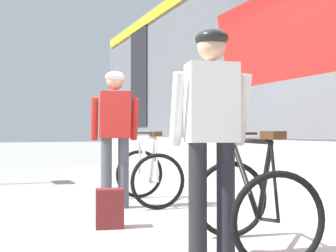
{
  "coord_description": "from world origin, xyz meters",
  "views": [
    {
      "loc": [
        -1.55,
        -3.99,
        0.98
      ],
      "look_at": [
        0.46,
        0.82,
        1.05
      ],
      "focal_mm": 46.96,
      "sensor_mm": 36.0,
      "label": 1
    }
  ],
  "objects_px": {
    "bicycle_near_white": "(148,174)",
    "water_bottle_near_the_bikes": "(220,215)",
    "cyclist_far_in_white": "(212,122)",
    "bicycle_far_black": "(251,203)",
    "backpack_on_platform": "(110,208)",
    "cyclist_near_in_red": "(115,126)"
  },
  "relations": [
    {
      "from": "bicycle_far_black",
      "to": "water_bottle_near_the_bikes",
      "type": "relative_size",
      "value": 5.2
    },
    {
      "from": "cyclist_far_in_white",
      "to": "bicycle_near_white",
      "type": "relative_size",
      "value": 1.55
    },
    {
      "from": "bicycle_near_white",
      "to": "water_bottle_near_the_bikes",
      "type": "distance_m",
      "value": 1.69
    },
    {
      "from": "cyclist_near_in_red",
      "to": "bicycle_far_black",
      "type": "xyz_separation_m",
      "value": [
        0.45,
        -2.45,
        -0.65
      ]
    },
    {
      "from": "backpack_on_platform",
      "to": "bicycle_near_white",
      "type": "bearing_deg",
      "value": 67.82
    },
    {
      "from": "bicycle_far_black",
      "to": "backpack_on_platform",
      "type": "relative_size",
      "value": 2.98
    },
    {
      "from": "cyclist_near_in_red",
      "to": "bicycle_near_white",
      "type": "bearing_deg",
      "value": 19.68
    },
    {
      "from": "cyclist_far_in_white",
      "to": "bicycle_far_black",
      "type": "relative_size",
      "value": 1.48
    },
    {
      "from": "water_bottle_near_the_bikes",
      "to": "bicycle_far_black",
      "type": "bearing_deg",
      "value": -105.15
    },
    {
      "from": "bicycle_far_black",
      "to": "water_bottle_near_the_bikes",
      "type": "xyz_separation_m",
      "value": [
        0.26,
        0.98,
        -0.29
      ]
    },
    {
      "from": "cyclist_far_in_white",
      "to": "backpack_on_platform",
      "type": "xyz_separation_m",
      "value": [
        -0.41,
        1.42,
        -0.85
      ]
    },
    {
      "from": "bicycle_near_white",
      "to": "water_bottle_near_the_bikes",
      "type": "relative_size",
      "value": 4.96
    },
    {
      "from": "cyclist_near_in_red",
      "to": "water_bottle_near_the_bikes",
      "type": "xyz_separation_m",
      "value": [
        0.72,
        -1.47,
        -0.94
      ]
    },
    {
      "from": "bicycle_near_white",
      "to": "water_bottle_near_the_bikes",
      "type": "bearing_deg",
      "value": -83.28
    },
    {
      "from": "cyclist_far_in_white",
      "to": "backpack_on_platform",
      "type": "bearing_deg",
      "value": 106.17
    },
    {
      "from": "bicycle_near_white",
      "to": "water_bottle_near_the_bikes",
      "type": "height_order",
      "value": "bicycle_near_white"
    },
    {
      "from": "cyclist_near_in_red",
      "to": "bicycle_far_black",
      "type": "height_order",
      "value": "cyclist_near_in_red"
    },
    {
      "from": "cyclist_far_in_white",
      "to": "bicycle_far_black",
      "type": "distance_m",
      "value": 0.78
    },
    {
      "from": "cyclist_far_in_white",
      "to": "water_bottle_near_the_bikes",
      "type": "relative_size",
      "value": 7.69
    },
    {
      "from": "cyclist_far_in_white",
      "to": "bicycle_near_white",
      "type": "bearing_deg",
      "value": 79.97
    },
    {
      "from": "bicycle_far_black",
      "to": "water_bottle_near_the_bikes",
      "type": "bearing_deg",
      "value": 74.85
    },
    {
      "from": "cyclist_far_in_white",
      "to": "water_bottle_near_the_bikes",
      "type": "height_order",
      "value": "cyclist_far_in_white"
    }
  ]
}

